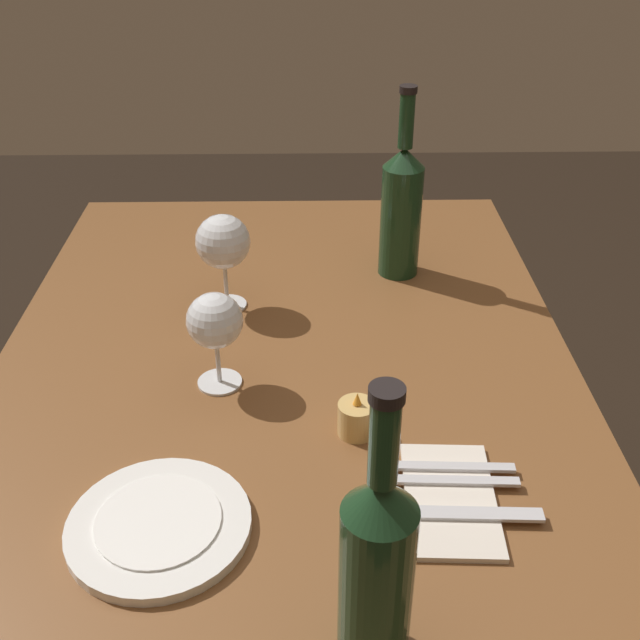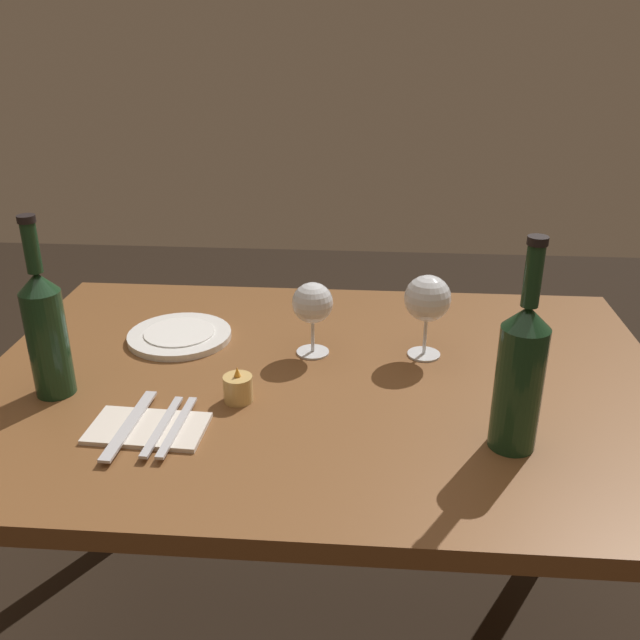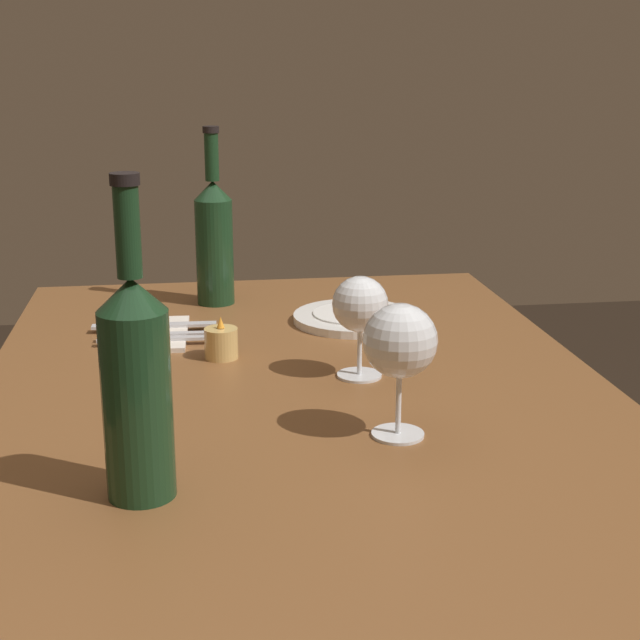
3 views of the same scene
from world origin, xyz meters
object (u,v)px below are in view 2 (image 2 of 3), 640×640
(fork_inner, at_px, (162,426))
(table_knife, at_px, (130,424))
(wine_glass_right, at_px, (427,300))
(wine_bottle_second, at_px, (46,330))
(folded_napkin, at_px, (148,428))
(wine_bottle, at_px, (520,373))
(votive_candle, at_px, (238,389))
(dinner_plate, at_px, (180,335))
(fork_outer, at_px, (177,426))
(wine_glass_left, at_px, (313,305))

(fork_inner, height_order, table_knife, same)
(wine_glass_right, bearing_deg, wine_bottle_second, 16.55)
(wine_glass_right, bearing_deg, folded_napkin, 33.46)
(folded_napkin, xyz_separation_m, table_knife, (0.03, 0.00, 0.01))
(table_knife, bearing_deg, wine_bottle, -179.72)
(wine_bottle, height_order, votive_candle, wine_bottle)
(table_knife, bearing_deg, dinner_plate, -88.47)
(folded_napkin, relative_size, fork_outer, 1.08)
(folded_napkin, xyz_separation_m, fork_outer, (-0.05, -0.00, 0.01))
(fork_inner, xyz_separation_m, table_knife, (0.05, 0.00, 0.00))
(dinner_plate, relative_size, folded_napkin, 1.11)
(wine_bottle, xyz_separation_m, fork_inner, (0.56, 0.00, -0.12))
(votive_candle, relative_size, table_knife, 0.32)
(wine_bottle, relative_size, folded_napkin, 1.77)
(dinner_plate, bearing_deg, table_knife, 91.53)
(wine_bottle_second, xyz_separation_m, votive_candle, (-0.33, 0.00, -0.10))
(wine_bottle_second, distance_m, folded_napkin, 0.26)
(wine_glass_right, relative_size, table_knife, 0.80)
(wine_bottle_second, distance_m, table_knife, 0.24)
(wine_bottle, height_order, folded_napkin, wine_bottle)
(votive_candle, bearing_deg, wine_bottle, 167.20)
(fork_inner, distance_m, table_knife, 0.05)
(wine_bottle_second, height_order, fork_inner, wine_bottle_second)
(wine_glass_right, distance_m, table_knife, 0.60)
(wine_bottle_second, bearing_deg, wine_glass_left, -156.80)
(wine_bottle, xyz_separation_m, fork_outer, (0.54, 0.00, -0.12))
(wine_bottle_second, xyz_separation_m, folded_napkin, (-0.20, 0.11, -0.12))
(dinner_plate, xyz_separation_m, fork_inner, (-0.06, 0.35, 0.00))
(votive_candle, bearing_deg, wine_glass_right, -148.97)
(wine_glass_left, distance_m, votive_candle, 0.24)
(wine_glass_left, relative_size, folded_napkin, 0.77)
(fork_inner, bearing_deg, wine_glass_left, -126.14)
(votive_candle, distance_m, folded_napkin, 0.17)
(wine_bottle_second, height_order, folded_napkin, wine_bottle_second)
(wine_bottle, xyz_separation_m, table_knife, (0.62, 0.00, -0.12))
(fork_outer, distance_m, table_knife, 0.08)
(wine_glass_left, height_order, fork_outer, wine_glass_left)
(wine_glass_left, distance_m, dinner_plate, 0.31)
(wine_bottle_second, relative_size, table_knife, 1.57)
(wine_bottle_second, bearing_deg, wine_bottle, 172.26)
(fork_inner, distance_m, fork_outer, 0.03)
(votive_candle, relative_size, fork_inner, 0.37)
(wine_glass_right, height_order, fork_inner, wine_glass_right)
(votive_candle, xyz_separation_m, folded_napkin, (0.13, 0.11, -0.02))
(wine_bottle, bearing_deg, wine_bottle_second, -7.74)
(wine_glass_left, relative_size, fork_inner, 0.84)
(wine_glass_right, distance_m, folded_napkin, 0.58)
(fork_outer, bearing_deg, votive_candle, -127.29)
(table_knife, bearing_deg, votive_candle, -146.47)
(wine_glass_right, height_order, wine_bottle, wine_bottle)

